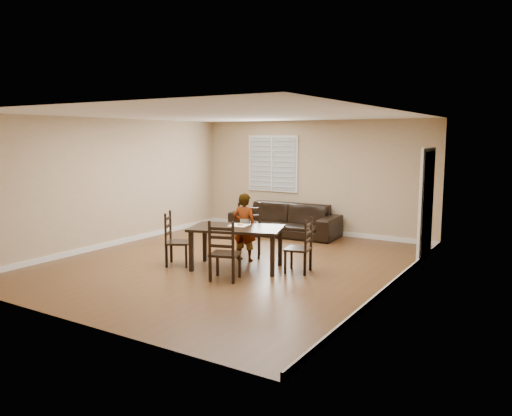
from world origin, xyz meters
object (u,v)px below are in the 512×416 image
Objects in this scene: chair_right at (305,248)px; child at (245,227)px; chair_left at (172,241)px; chair_far at (223,254)px; donut at (240,224)px; sofa at (285,220)px; dining_table at (237,232)px; chair_near at (249,232)px.

chair_right is 1.36m from child.
chair_far is at bearing -134.04° from chair_left.
sofa is (-0.67, 2.92, -0.40)m from donut.
chair_right is (2.28, 0.78, -0.01)m from chair_left.
donut is 3.02m from sofa.
sofa is at bearing -156.52° from chair_right.
chair_right is 9.25× the size of donut.
sofa is (-1.86, 2.72, -0.06)m from chair_right.
chair_right is (0.88, 1.17, -0.02)m from chair_far.
child is at bearing 111.67° from donut.
dining_table is at bearing -77.54° from donut.
sofa is (-0.98, 3.90, -0.08)m from chair_far.
chair_far reaches higher than dining_table.
dining_table is 1.73× the size of chair_near.
chair_right is 0.37× the size of sofa.
donut is (0.15, -0.37, 0.13)m from child.
child reaches higher than chair_left.
chair_near reaches higher than chair_right.
donut is (-0.04, 0.18, 0.11)m from dining_table.
chair_right is 1.25m from donut.
chair_right reaches higher than donut.
chair_far is 1.07m from donut.
chair_right is at bearing -50.35° from chair_near.
chair_near is 0.81× the size of child.
chair_left is 1.03× the size of chair_right.
chair_near is 1.10× the size of chair_right.
chair_near is 0.41× the size of sofa.
dining_table is at bearing -88.47° from chair_far.
chair_right is 0.74× the size of child.
dining_table is 1.40× the size of child.
chair_near is at bearing 91.27° from dining_table.
chair_left is 0.38× the size of sofa.
dining_table is 0.21m from donut.
donut is (1.10, 0.58, 0.33)m from chair_left.
chair_right is 3.30m from sofa.
chair_near is 1.06× the size of chair_left.
child is (-0.19, 0.54, -0.02)m from dining_table.
chair_near is at bearing -122.07° from chair_right.
chair_far is at bearing -72.52° from donut.
chair_right is at bearing -143.77° from chair_far.
chair_far is 1.46m from chair_left.
chair_far is at bearing -47.55° from chair_right.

